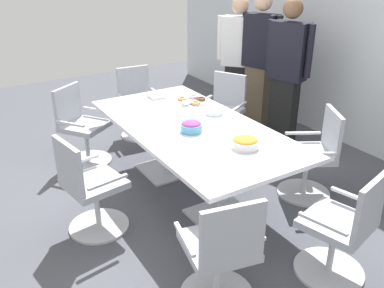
{
  "coord_description": "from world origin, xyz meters",
  "views": [
    {
      "loc": [
        3.19,
        -1.97,
        2.29
      ],
      "look_at": [
        0.0,
        0.0,
        0.55
      ],
      "focal_mm": 38.82,
      "sensor_mm": 36.0,
      "label": 1
    }
  ],
  "objects_px": {
    "office_chair_6": "(221,257)",
    "napkin_pile": "(156,95)",
    "office_chair_5": "(90,191)",
    "donut_platter": "(192,101)",
    "snack_bowl_chips_orange": "(245,142)",
    "plate_stack": "(214,112)",
    "office_chair_1": "(313,159)",
    "snack_bowl_candy_mix": "(191,126)",
    "person_standing_0": "(238,59)",
    "office_chair_3": "(138,106)",
    "office_chair_4": "(82,130)",
    "conference_table": "(192,137)",
    "office_chair_0": "(342,232)",
    "office_chair_2": "(223,115)",
    "person_standing_1": "(259,60)",
    "person_standing_2": "(287,72)"
  },
  "relations": [
    {
      "from": "office_chair_4",
      "to": "snack_bowl_chips_orange",
      "type": "bearing_deg",
      "value": 78.47
    },
    {
      "from": "office_chair_2",
      "to": "person_standing_2",
      "type": "bearing_deg",
      "value": -148.0
    },
    {
      "from": "office_chair_2",
      "to": "plate_stack",
      "type": "xyz_separation_m",
      "value": [
        0.67,
        -0.61,
        0.37
      ]
    },
    {
      "from": "office_chair_0",
      "to": "office_chair_4",
      "type": "relative_size",
      "value": 1.0
    },
    {
      "from": "plate_stack",
      "to": "napkin_pile",
      "type": "distance_m",
      "value": 0.85
    },
    {
      "from": "office_chair_6",
      "to": "person_standing_2",
      "type": "distance_m",
      "value": 2.95
    },
    {
      "from": "office_chair_5",
      "to": "snack_bowl_candy_mix",
      "type": "distance_m",
      "value": 1.09
    },
    {
      "from": "office_chair_1",
      "to": "snack_bowl_chips_orange",
      "type": "bearing_deg",
      "value": 119.95
    },
    {
      "from": "office_chair_2",
      "to": "napkin_pile",
      "type": "distance_m",
      "value": 0.96
    },
    {
      "from": "snack_bowl_candy_mix",
      "to": "conference_table",
      "type": "bearing_deg",
      "value": 145.65
    },
    {
      "from": "conference_table",
      "to": "snack_bowl_candy_mix",
      "type": "bearing_deg",
      "value": -34.35
    },
    {
      "from": "office_chair_1",
      "to": "donut_platter",
      "type": "distance_m",
      "value": 1.46
    },
    {
      "from": "office_chair_6",
      "to": "napkin_pile",
      "type": "xyz_separation_m",
      "value": [
        -2.34,
        0.72,
        0.37
      ]
    },
    {
      "from": "office_chair_6",
      "to": "plate_stack",
      "type": "height_order",
      "value": "office_chair_6"
    },
    {
      "from": "donut_platter",
      "to": "snack_bowl_candy_mix",
      "type": "bearing_deg",
      "value": -31.81
    },
    {
      "from": "snack_bowl_chips_orange",
      "to": "plate_stack",
      "type": "relative_size",
      "value": 1.3
    },
    {
      "from": "office_chair_0",
      "to": "snack_bowl_chips_orange",
      "type": "height_order",
      "value": "office_chair_0"
    },
    {
      "from": "office_chair_5",
      "to": "donut_platter",
      "type": "distance_m",
      "value": 1.65
    },
    {
      "from": "office_chair_3",
      "to": "office_chair_4",
      "type": "xyz_separation_m",
      "value": [
        0.4,
        -0.91,
        0.0
      ]
    },
    {
      "from": "office_chair_3",
      "to": "office_chair_5",
      "type": "bearing_deg",
      "value": 58.62
    },
    {
      "from": "office_chair_0",
      "to": "person_standing_0",
      "type": "height_order",
      "value": "person_standing_0"
    },
    {
      "from": "conference_table",
      "to": "office_chair_3",
      "type": "height_order",
      "value": "office_chair_3"
    },
    {
      "from": "office_chair_1",
      "to": "person_standing_0",
      "type": "bearing_deg",
      "value": 13.76
    },
    {
      "from": "office_chair_2",
      "to": "office_chair_5",
      "type": "bearing_deg",
      "value": 86.05
    },
    {
      "from": "snack_bowl_chips_orange",
      "to": "plate_stack",
      "type": "xyz_separation_m",
      "value": [
        -0.81,
        0.23,
        -0.03
      ]
    },
    {
      "from": "office_chair_3",
      "to": "office_chair_1",
      "type": "bearing_deg",
      "value": 114.11
    },
    {
      "from": "person_standing_0",
      "to": "office_chair_6",
      "type": "bearing_deg",
      "value": 100.4
    },
    {
      "from": "office_chair_2",
      "to": "office_chair_4",
      "type": "relative_size",
      "value": 1.0
    },
    {
      "from": "office_chair_6",
      "to": "snack_bowl_chips_orange",
      "type": "height_order",
      "value": "office_chair_6"
    },
    {
      "from": "person_standing_1",
      "to": "office_chair_1",
      "type": "bearing_deg",
      "value": 141.85
    },
    {
      "from": "plate_stack",
      "to": "person_standing_0",
      "type": "bearing_deg",
      "value": 134.8
    },
    {
      "from": "person_standing_2",
      "to": "donut_platter",
      "type": "distance_m",
      "value": 1.29
    },
    {
      "from": "office_chair_6",
      "to": "plate_stack",
      "type": "distance_m",
      "value": 1.86
    },
    {
      "from": "plate_stack",
      "to": "snack_bowl_candy_mix",
      "type": "bearing_deg",
      "value": -58.78
    },
    {
      "from": "office_chair_2",
      "to": "office_chair_4",
      "type": "xyz_separation_m",
      "value": [
        -0.47,
        -1.7,
        0.0
      ]
    },
    {
      "from": "office_chair_4",
      "to": "napkin_pile",
      "type": "xyz_separation_m",
      "value": [
        0.33,
        0.82,
        0.37
      ]
    },
    {
      "from": "office_chair_1",
      "to": "snack_bowl_candy_mix",
      "type": "bearing_deg",
      "value": 93.55
    },
    {
      "from": "office_chair_0",
      "to": "donut_platter",
      "type": "relative_size",
      "value": 2.75
    },
    {
      "from": "snack_bowl_candy_mix",
      "to": "plate_stack",
      "type": "xyz_separation_m",
      "value": [
        -0.27,
        0.44,
        -0.03
      ]
    },
    {
      "from": "office_chair_5",
      "to": "person_standing_1",
      "type": "xyz_separation_m",
      "value": [
        -1.15,
        2.82,
        0.56
      ]
    },
    {
      "from": "office_chair_5",
      "to": "person_standing_0",
      "type": "height_order",
      "value": "person_standing_0"
    },
    {
      "from": "office_chair_2",
      "to": "snack_bowl_candy_mix",
      "type": "height_order",
      "value": "office_chair_2"
    },
    {
      "from": "office_chair_3",
      "to": "plate_stack",
      "type": "bearing_deg",
      "value": 101.1
    },
    {
      "from": "office_chair_4",
      "to": "office_chair_5",
      "type": "height_order",
      "value": "same"
    },
    {
      "from": "conference_table",
      "to": "office_chair_1",
      "type": "distance_m",
      "value": 1.23
    },
    {
      "from": "office_chair_4",
      "to": "office_chair_6",
      "type": "distance_m",
      "value": 2.68
    },
    {
      "from": "conference_table",
      "to": "donut_platter",
      "type": "height_order",
      "value": "donut_platter"
    },
    {
      "from": "conference_table",
      "to": "office_chair_0",
      "type": "distance_m",
      "value": 1.68
    },
    {
      "from": "conference_table",
      "to": "donut_platter",
      "type": "bearing_deg",
      "value": 148.74
    },
    {
      "from": "office_chair_1",
      "to": "snack_bowl_candy_mix",
      "type": "xyz_separation_m",
      "value": [
        -0.54,
        -1.1,
        0.4
      ]
    }
  ]
}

